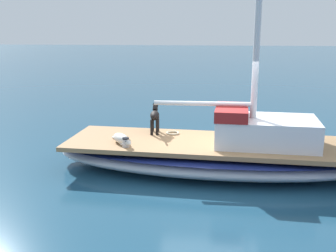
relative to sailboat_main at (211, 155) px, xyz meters
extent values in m
plane|color=navy|center=(0.00, 0.00, -0.34)|extent=(120.00, 120.00, 0.00)
ellipsoid|color=#B2B7C1|center=(0.00, 0.00, -0.06)|extent=(3.02, 7.36, 0.56)
ellipsoid|color=navy|center=(0.00, 0.00, 0.12)|extent=(3.04, 7.40, 0.08)
cube|color=#A37A51|center=(0.00, 0.00, 0.27)|extent=(2.53, 6.76, 0.10)
cylinder|color=silver|center=(0.07, -0.20, 1.22)|extent=(0.10, 2.20, 0.10)
cube|color=silver|center=(0.09, 1.20, 0.62)|extent=(1.56, 2.30, 0.60)
cube|color=maroon|center=(0.09, 0.43, 1.04)|extent=(1.38, 0.80, 0.24)
ellipsoid|color=silver|center=(0.30, -2.04, 0.43)|extent=(0.64, 0.56, 0.22)
ellipsoid|color=silver|center=(0.60, -1.82, 0.42)|extent=(0.24, 0.22, 0.13)
cone|color=#504E4A|center=(0.58, -1.78, 0.48)|extent=(0.05, 0.05, 0.05)
cone|color=#504E4A|center=(0.63, -1.85, 0.48)|extent=(0.05, 0.05, 0.05)
cylinder|color=silver|center=(0.44, -1.86, 0.35)|extent=(0.18, 0.15, 0.06)
cylinder|color=silver|center=(0.51, -1.96, 0.35)|extent=(0.18, 0.15, 0.06)
cylinder|color=silver|center=(-0.01, -2.27, 0.35)|extent=(0.17, 0.14, 0.04)
ellipsoid|color=black|center=(-0.66, -1.39, 0.77)|extent=(0.53, 0.26, 0.22)
cylinder|color=black|center=(-0.84, -1.47, 0.51)|extent=(0.07, 0.07, 0.38)
cylinder|color=black|center=(-0.85, -1.34, 0.51)|extent=(0.07, 0.07, 0.38)
cylinder|color=black|center=(-0.48, -1.44, 0.51)|extent=(0.07, 0.07, 0.38)
cylinder|color=black|center=(-0.49, -1.31, 0.51)|extent=(0.07, 0.07, 0.38)
cylinder|color=black|center=(-0.90, -1.41, 0.88)|extent=(0.19, 0.12, 0.19)
ellipsoid|color=black|center=(-1.01, -1.42, 0.94)|extent=(0.23, 0.15, 0.13)
cone|color=black|center=(-1.01, -1.46, 1.00)|extent=(0.05, 0.05, 0.06)
cone|color=black|center=(-1.02, -1.37, 1.00)|extent=(0.05, 0.05, 0.06)
torus|color=black|center=(-0.90, -1.41, 0.88)|extent=(0.13, 0.14, 0.10)
cylinder|color=black|center=(-0.30, -1.36, 0.80)|extent=(0.22, 0.06, 0.12)
cylinder|color=#B7B7BC|center=(0.58, -1.87, 0.36)|extent=(0.16, 0.16, 0.08)
cylinder|color=#B7B7BC|center=(0.58, -1.87, 0.45)|extent=(0.13, 0.13, 0.10)
cylinder|color=black|center=(0.58, -1.87, 0.52)|extent=(0.15, 0.15, 0.03)
torus|color=beige|center=(-0.64, -0.95, 0.35)|extent=(0.32, 0.32, 0.04)
camera|label=1|loc=(9.13, -0.10, 2.92)|focal=44.24mm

